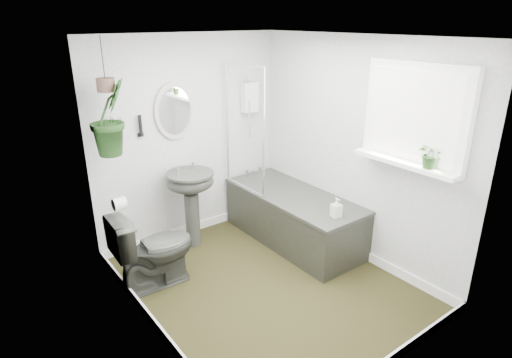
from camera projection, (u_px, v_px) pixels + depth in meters
floor at (265, 284)px, 4.19m from camera, size 2.30×2.80×0.02m
ceiling at (267, 35)px, 3.37m from camera, size 2.30×2.80×0.02m
wall_back at (189, 139)px, 4.84m from camera, size 2.30×0.02×2.30m
wall_front at (403, 234)px, 2.73m from camera, size 2.30×0.02×2.30m
wall_left at (142, 206)px, 3.13m from camera, size 0.02×2.80×2.30m
wall_right at (354, 150)px, 4.43m from camera, size 0.02×2.80×2.30m
skirting at (265, 279)px, 4.17m from camera, size 2.30×2.80×0.10m
bathtub at (293, 217)px, 4.91m from camera, size 0.72×1.72×0.58m
bath_screen at (244, 129)px, 4.74m from camera, size 0.04×0.72×1.40m
shower_box at (250, 97)px, 5.09m from camera, size 0.20×0.10×0.35m
oval_mirror at (175, 111)px, 4.58m from camera, size 0.46×0.03×0.62m
wall_sconce at (140, 126)px, 4.39m from camera, size 0.04×0.04×0.22m
toilet_roll_holder at (119, 204)px, 3.78m from camera, size 0.11×0.11×0.11m
window_recess at (416, 115)px, 3.69m from camera, size 0.08×1.00×0.90m
window_sill at (405, 163)px, 3.80m from camera, size 0.18×1.00×0.04m
window_blinds at (413, 116)px, 3.67m from camera, size 0.01×0.86×0.76m
toilet at (154, 249)px, 4.05m from camera, size 0.78×0.46×0.78m
pedestal_sink at (192, 209)px, 4.76m from camera, size 0.60×0.54×0.88m
sill_plant at (431, 153)px, 3.58m from camera, size 0.29×0.27×0.25m
hanging_plant at (110, 117)px, 3.89m from camera, size 0.49×0.46×0.70m
soap_bottle at (336, 208)px, 4.23m from camera, size 0.10×0.11×0.20m
hanging_pot at (106, 85)px, 3.78m from camera, size 0.16×0.16×0.12m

